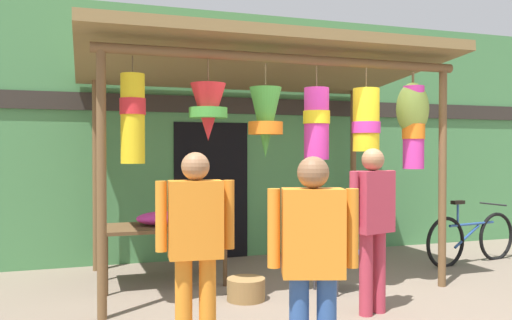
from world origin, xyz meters
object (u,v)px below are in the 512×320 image
at_px(folding_chair, 332,247).
at_px(shopper_by_bananas, 373,217).
at_px(display_table, 163,230).
at_px(flower_heap_on_table, 165,218).
at_px(wicker_basket_by_table, 246,289).
at_px(customer_foreground, 196,238).
at_px(parked_bicycle, 472,238).
at_px(vendor_in_orange, 313,255).

relative_size(folding_chair, shopper_by_bananas, 0.52).
height_order(display_table, flower_heap_on_table, flower_heap_on_table).
bearing_deg(wicker_basket_by_table, customer_foreground, -120.73).
distance_m(flower_heap_on_table, shopper_by_bananas, 2.54).
bearing_deg(display_table, customer_foreground, -92.50).
bearing_deg(wicker_basket_by_table, parked_bicycle, 12.07).
distance_m(display_table, vendor_in_orange, 3.21).
bearing_deg(customer_foreground, parked_bicycle, 26.18).
bearing_deg(parked_bicycle, wicker_basket_by_table, -167.93).
height_order(customer_foreground, shopper_by_bananas, shopper_by_bananas).
height_order(flower_heap_on_table, customer_foreground, customer_foreground).
height_order(display_table, vendor_in_orange, vendor_in_orange).
xyz_separation_m(folding_chair, parked_bicycle, (2.56, 0.75, -0.16)).
bearing_deg(folding_chair, flower_heap_on_table, 149.77).
bearing_deg(customer_foreground, wicker_basket_by_table, 59.27).
relative_size(display_table, customer_foreground, 0.92).
relative_size(flower_heap_on_table, shopper_by_bananas, 0.40).
distance_m(parked_bicycle, shopper_by_bananas, 3.07).
height_order(parked_bicycle, vendor_in_orange, vendor_in_orange).
distance_m(vendor_in_orange, shopper_by_bananas, 1.82).
distance_m(vendor_in_orange, customer_foreground, 0.98).
relative_size(vendor_in_orange, customer_foreground, 0.98).
xyz_separation_m(vendor_in_orange, shopper_by_bananas, (1.24, 1.33, 0.04)).
xyz_separation_m(display_table, folding_chair, (1.75, -0.98, -0.13)).
bearing_deg(parked_bicycle, shopper_by_bananas, -147.95).
bearing_deg(parked_bicycle, customer_foreground, -153.82).
height_order(display_table, parked_bicycle, parked_bicycle).
distance_m(folding_chair, parked_bicycle, 2.67).
relative_size(vendor_in_orange, shopper_by_bananas, 0.96).
height_order(wicker_basket_by_table, shopper_by_bananas, shopper_by_bananas).
distance_m(customer_foreground, shopper_by_bananas, 1.95).
bearing_deg(flower_heap_on_table, customer_foreground, -93.07).
relative_size(wicker_basket_by_table, shopper_by_bananas, 0.25).
bearing_deg(shopper_by_bananas, parked_bicycle, 32.05).
distance_m(flower_heap_on_table, vendor_in_orange, 3.22).
relative_size(display_table, folding_chair, 1.72).
xyz_separation_m(folding_chair, customer_foreground, (-1.85, -1.42, 0.42)).
height_order(vendor_in_orange, customer_foreground, customer_foreground).
bearing_deg(shopper_by_bananas, display_table, 133.87).
relative_size(flower_heap_on_table, parked_bicycle, 0.37).
distance_m(folding_chair, wicker_basket_by_table, 1.09).
xyz_separation_m(wicker_basket_by_table, customer_foreground, (-0.83, -1.40, 0.81)).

